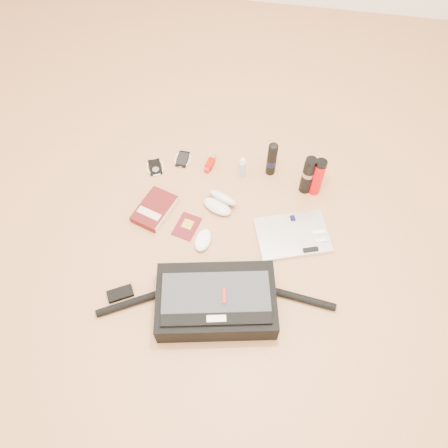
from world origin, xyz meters
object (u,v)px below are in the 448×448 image
object	(u,v)px
book	(155,209)
thermos_black	(308,175)
thermos_red	(318,177)
messenger_bag	(216,301)
laptop	(293,235)

from	to	relation	value
book	thermos_black	xyz separation A→B (m)	(0.70, 0.26, 0.09)
thermos_black	thermos_red	size ratio (longest dim) A/B	1.01
messenger_bag	thermos_red	distance (m)	0.78
messenger_bag	thermos_red	world-z (taller)	thermos_red
laptop	thermos_black	world-z (taller)	thermos_black
book	thermos_red	distance (m)	0.80
messenger_bag	book	size ratio (longest dim) A/B	4.02
book	laptop	bearing A→B (deg)	15.53
laptop	thermos_red	distance (m)	0.31
laptop	thermos_black	xyz separation A→B (m)	(0.03, 0.29, 0.10)
thermos_red	laptop	bearing A→B (deg)	-105.92
messenger_bag	book	xyz separation A→B (m)	(-0.38, 0.43, -0.04)
thermos_black	thermos_red	world-z (taller)	thermos_black
book	thermos_red	world-z (taller)	thermos_red
laptop	thermos_red	world-z (taller)	thermos_red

